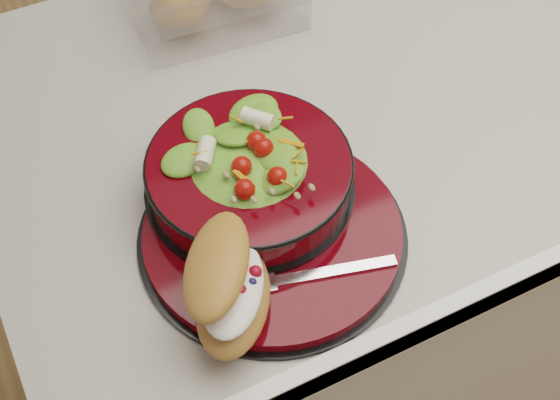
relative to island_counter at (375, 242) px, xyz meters
name	(u,v)px	position (x,y,z in m)	size (l,w,h in m)	color
island_counter	(375,242)	(0.00, 0.00, 0.00)	(1.24, 0.74, 0.90)	silver
dinner_plate	(273,234)	(-0.30, -0.19, 0.46)	(0.32, 0.32, 0.02)	black
salad_bowl	(249,168)	(-0.30, -0.12, 0.50)	(0.26, 0.26, 0.11)	black
croissant	(230,285)	(-0.39, -0.26, 0.51)	(0.14, 0.17, 0.09)	#A66632
fork	(311,275)	(-0.29, -0.27, 0.47)	(0.18, 0.07, 0.00)	silver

